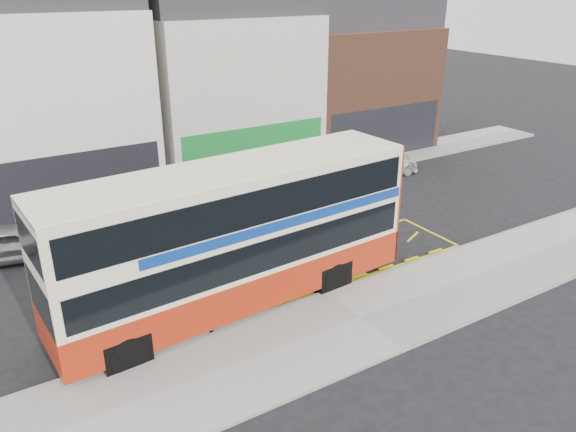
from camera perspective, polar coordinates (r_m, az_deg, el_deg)
ground at (r=20.25m, az=3.24°, el=-7.56°), size 120.00×120.00×0.00m
pavement at (r=18.67m, az=7.34°, el=-10.36°), size 40.00×4.00×0.15m
kerb at (r=19.95m, az=3.86°, el=-7.83°), size 40.00×0.15×0.15m
far_pavement at (r=29.02m, az=-9.24°, el=2.09°), size 50.00×3.00×0.15m
road_markings at (r=21.40m, az=0.79°, el=-5.71°), size 14.00×3.40×0.01m
terrace_left at (r=29.97m, az=-22.93°, el=11.71°), size 8.00×8.01×11.80m
terrace_green_shop at (r=32.64m, az=-6.85°, el=13.65°), size 9.00×8.01×11.30m
terrace_right at (r=37.37m, az=6.13°, el=14.09°), size 9.00×8.01×10.30m
double_decker_bus at (r=18.36m, az=-5.26°, el=-1.93°), size 12.43×3.61×4.90m
bus_stop_post at (r=17.00m, az=-7.97°, el=-6.20°), size 0.78×0.18×3.19m
car_silver at (r=24.50m, az=-26.15°, el=-2.43°), size 4.64×2.68×1.49m
car_grey at (r=26.85m, az=-7.03°, el=1.74°), size 3.86×1.54×1.25m
car_white at (r=32.07m, az=8.77°, el=5.45°), size 5.47×2.76×1.52m
street_tree_right at (r=32.36m, az=1.79°, el=10.11°), size 2.09×2.09×4.52m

